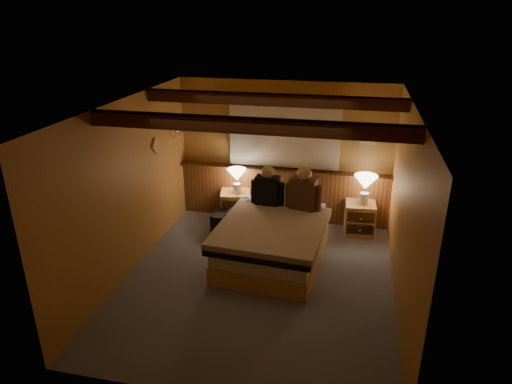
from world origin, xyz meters
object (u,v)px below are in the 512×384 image
(nightstand_left, at_px, (236,207))
(lamp_left, at_px, (237,176))
(duffel_bag, at_px, (229,223))
(person_right, at_px, (303,191))
(bed, at_px, (273,241))
(nightstand_right, at_px, (360,218))
(lamp_right, at_px, (365,184))
(person_left, at_px, (268,188))

(nightstand_left, height_order, lamp_left, lamp_left)
(duffel_bag, bearing_deg, person_right, -5.80)
(bed, bearing_deg, nightstand_right, 48.90)
(lamp_right, bearing_deg, nightstand_right, -168.64)
(lamp_left, distance_m, person_left, 0.84)
(bed, xyz_separation_m, duffel_bag, (-0.87, 0.74, -0.16))
(nightstand_right, relative_size, person_left, 0.81)
(nightstand_left, relative_size, duffel_bag, 1.04)
(bed, distance_m, nightstand_right, 1.73)
(nightstand_right, distance_m, lamp_left, 2.15)
(bed, relative_size, lamp_left, 4.60)
(lamp_right, distance_m, person_left, 1.59)
(nightstand_right, bearing_deg, nightstand_left, 176.15)
(bed, xyz_separation_m, person_left, (-0.21, 0.64, 0.56))
(nightstand_right, relative_size, lamp_right, 1.09)
(nightstand_left, distance_m, lamp_right, 2.23)
(nightstand_right, bearing_deg, lamp_left, 176.69)
(nightstand_right, bearing_deg, lamp_right, 7.27)
(nightstand_left, height_order, person_right, person_right)
(lamp_right, height_order, person_right, person_right)
(lamp_left, bearing_deg, person_left, -40.62)
(person_right, bearing_deg, person_left, -174.72)
(lamp_right, relative_size, person_right, 0.70)
(nightstand_right, xyz_separation_m, duffel_bag, (-2.10, -0.47, -0.09))
(lamp_right, bearing_deg, nightstand_left, -179.54)
(person_right, height_order, duffel_bag, person_right)
(bed, bearing_deg, nightstand_left, 130.39)
(bed, distance_m, person_left, 0.88)
(bed, bearing_deg, lamp_left, 129.78)
(bed, distance_m, lamp_right, 1.84)
(bed, xyz_separation_m, lamp_left, (-0.84, 1.18, 0.52))
(lamp_right, height_order, duffel_bag, lamp_right)
(person_right, xyz_separation_m, duffel_bag, (-1.22, 0.16, -0.74))
(duffel_bag, bearing_deg, person_left, -7.25)
(nightstand_right, distance_m, duffel_bag, 2.15)
(bed, height_order, nightstand_right, bed)
(nightstand_left, relative_size, lamp_right, 1.20)
(person_right, bearing_deg, lamp_left, 164.37)
(duffel_bag, bearing_deg, lamp_right, 14.23)
(person_left, bearing_deg, bed, -68.03)
(bed, relative_size, person_right, 2.83)
(lamp_left, bearing_deg, nightstand_right, 0.79)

